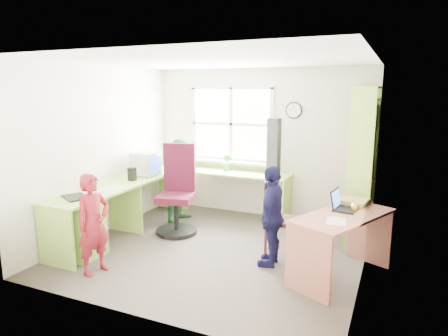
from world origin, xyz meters
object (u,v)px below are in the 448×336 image
object	(u,v)px
l_desk	(120,211)
swivel_chair	(178,195)
laptop_left	(80,193)
crt_monitor	(146,164)
laptop_right	(342,205)
wooden_chair	(277,215)
person_green	(183,180)
person_red	(94,224)
person_navy	(272,216)
potted_plant	(227,163)
cd_tower	(274,147)
bookshelf	(362,169)
right_desk	(342,232)

from	to	relation	value
l_desk	swivel_chair	distance (m)	0.87
laptop_left	crt_monitor	bearing A→B (deg)	117.79
crt_monitor	laptop_right	world-z (taller)	crt_monitor
wooden_chair	laptop_right	xyz separation A→B (m)	(0.79, -0.10, 0.25)
wooden_chair	person_green	size ratio (longest dim) A/B	0.74
swivel_chair	person_red	distance (m)	1.57
crt_monitor	person_red	world-z (taller)	person_red
laptop_left	person_navy	bearing A→B (deg)	44.47
potted_plant	person_green	xyz separation A→B (m)	(-0.52, -0.54, -0.23)
laptop_left	cd_tower	world-z (taller)	cd_tower
bookshelf	person_green	bearing A→B (deg)	-174.13
bookshelf	person_red	size ratio (longest dim) A/B	1.83
laptop_right	person_red	world-z (taller)	person_red
person_green	laptop_right	bearing A→B (deg)	-109.23
cd_tower	l_desk	bearing A→B (deg)	-127.50
l_desk	swivel_chair	xyz separation A→B (m)	(0.49, 0.71, 0.10)
l_desk	bookshelf	size ratio (longest dim) A/B	1.40
cd_tower	person_navy	xyz separation A→B (m)	(0.46, -1.55, -0.59)
l_desk	person_navy	world-z (taller)	person_navy
wooden_chair	laptop_left	bearing A→B (deg)	-166.80
potted_plant	person_green	size ratio (longest dim) A/B	0.21
laptop_left	potted_plant	distance (m)	2.46
laptop_right	person_green	xyz separation A→B (m)	(-2.55, 0.85, -0.12)
swivel_chair	cd_tower	bearing A→B (deg)	27.16
l_desk	person_green	size ratio (longest dim) A/B	2.24
cd_tower	crt_monitor	bearing A→B (deg)	-149.85
laptop_right	person_navy	bearing A→B (deg)	110.79
cd_tower	person_navy	world-z (taller)	cd_tower
potted_plant	person_red	size ratio (longest dim) A/B	0.24
bookshelf	crt_monitor	world-z (taller)	bookshelf
l_desk	person_green	bearing A→B (deg)	75.78
right_desk	potted_plant	size ratio (longest dim) A/B	5.07
swivel_chair	wooden_chair	xyz separation A→B (m)	(1.57, -0.27, -0.03)
right_desk	laptop_left	distance (m)	3.15
laptop_left	person_navy	xyz separation A→B (m)	(2.27, 0.68, -0.21)
swivel_chair	wooden_chair	distance (m)	1.60
crt_monitor	cd_tower	size ratio (longest dim) A/B	0.44
laptop_left	swivel_chair	bearing A→B (deg)	89.02
bookshelf	person_navy	size ratio (longest dim) A/B	1.74
laptop_right	person_red	xyz separation A→B (m)	(-2.54, -1.19, -0.21)
l_desk	potted_plant	xyz separation A→B (m)	(0.82, 1.73, 0.43)
right_desk	laptop_right	size ratio (longest dim) A/B	3.93
bookshelf	wooden_chair	xyz separation A→B (m)	(-0.90, -1.02, -0.47)
right_desk	person_red	size ratio (longest dim) A/B	1.21
laptop_right	potted_plant	bearing A→B (deg)	63.50
potted_plant	person_green	bearing A→B (deg)	-134.04
potted_plant	cd_tower	bearing A→B (deg)	-0.96
laptop_right	person_red	size ratio (longest dim) A/B	0.31
person_green	person_navy	bearing A→B (deg)	-120.68
laptop_left	laptop_right	xyz separation A→B (m)	(3.03, 0.86, -0.03)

